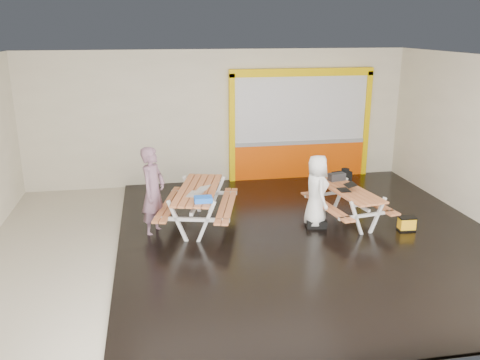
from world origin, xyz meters
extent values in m
cube|color=#C0B6A2|center=(0.00, 0.00, -0.01)|extent=(10.00, 8.00, 0.01)
cube|color=white|center=(0.00, 0.00, 3.50)|extent=(10.00, 8.00, 0.01)
cube|color=beige|center=(0.00, 4.00, 1.75)|extent=(10.00, 0.01, 3.50)
cube|color=beige|center=(0.00, -4.00, 1.75)|extent=(10.00, 0.01, 3.50)
cube|color=black|center=(1.25, 0.00, 0.03)|extent=(7.50, 7.98, 0.05)
cube|color=#E54B03|center=(2.20, 3.93, 0.50)|extent=(3.60, 0.12, 1.00)
cube|color=gray|center=(2.20, 3.93, 1.03)|extent=(3.60, 0.14, 0.10)
cube|color=silver|center=(2.20, 3.94, 1.94)|extent=(3.60, 0.08, 1.72)
cube|color=#FAC900|center=(0.33, 3.92, 1.45)|extent=(0.14, 0.16, 2.90)
cube|color=#FAC900|center=(4.07, 3.92, 1.45)|extent=(0.14, 0.16, 2.90)
cube|color=#FAC900|center=(2.20, 3.92, 2.90)|extent=(3.88, 0.16, 0.20)
cube|color=#C77342|center=(-1.17, 1.00, 0.83)|extent=(0.67, 2.11, 0.04)
cube|color=#C77342|center=(-1.02, 0.96, 0.83)|extent=(0.67, 2.11, 0.04)
cube|color=#C77342|center=(-0.87, 0.92, 0.83)|extent=(0.67, 2.11, 0.04)
cube|color=#C77342|center=(-0.73, 0.88, 0.83)|extent=(0.67, 2.11, 0.04)
cube|color=#C77342|center=(-0.58, 0.84, 0.83)|extent=(0.67, 2.11, 0.04)
cube|color=white|center=(-1.35, 0.20, 0.45)|extent=(0.40, 0.16, 0.86)
cube|color=white|center=(-0.81, 0.06, 0.45)|extent=(0.40, 0.16, 0.86)
cube|color=white|center=(-1.08, 0.13, 0.50)|extent=(1.44, 0.43, 0.06)
cube|color=white|center=(-1.08, 0.13, 0.78)|extent=(0.72, 0.25, 0.06)
cube|color=white|center=(-0.94, 1.78, 0.45)|extent=(0.40, 0.16, 0.86)
cube|color=white|center=(-0.40, 1.64, 0.45)|extent=(0.40, 0.16, 0.86)
cube|color=white|center=(-0.67, 1.71, 0.50)|extent=(1.44, 0.43, 0.06)
cube|color=white|center=(-0.67, 1.71, 0.78)|extent=(0.72, 0.25, 0.06)
cube|color=white|center=(-0.87, 0.92, 0.62)|extent=(0.51, 1.72, 0.06)
cube|color=#C77342|center=(-1.52, 1.09, 0.51)|extent=(0.67, 2.11, 0.04)
cube|color=#C77342|center=(-1.38, 1.05, 0.51)|extent=(0.67, 2.11, 0.04)
cube|color=#C77342|center=(-0.37, 0.79, 0.51)|extent=(0.67, 2.11, 0.04)
cube|color=#C77342|center=(-0.23, 0.75, 0.51)|extent=(0.67, 2.11, 0.04)
cube|color=#C77342|center=(2.01, 0.54, 0.74)|extent=(0.44, 1.88, 0.04)
cube|color=#C77342|center=(2.14, 0.56, 0.74)|extent=(0.44, 1.88, 0.04)
cube|color=#C77342|center=(2.27, 0.58, 0.74)|extent=(0.44, 1.88, 0.04)
cube|color=#C77342|center=(2.40, 0.61, 0.74)|extent=(0.44, 1.88, 0.04)
cube|color=#C77342|center=(2.54, 0.63, 0.74)|extent=(0.44, 1.88, 0.04)
cube|color=white|center=(2.15, -0.17, 0.40)|extent=(0.35, 0.12, 0.76)
cube|color=white|center=(2.64, -0.08, 0.40)|extent=(0.35, 0.12, 0.76)
cube|color=white|center=(2.39, -0.12, 0.45)|extent=(1.29, 0.28, 0.06)
cube|color=white|center=(2.39, -0.12, 0.69)|extent=(0.64, 0.16, 0.06)
cube|color=white|center=(1.91, 1.25, 0.40)|extent=(0.35, 0.12, 0.76)
cube|color=white|center=(2.39, 1.33, 0.40)|extent=(0.35, 0.12, 0.76)
cube|color=white|center=(2.15, 1.29, 0.45)|extent=(1.29, 0.28, 0.06)
cube|color=white|center=(2.15, 1.29, 0.69)|extent=(0.64, 0.16, 0.06)
cube|color=white|center=(2.27, 0.58, 0.55)|extent=(0.32, 1.54, 0.06)
cube|color=#C77342|center=(1.70, 0.49, 0.46)|extent=(0.43, 1.88, 0.04)
cube|color=#C77342|center=(1.82, 0.51, 0.46)|extent=(0.43, 1.88, 0.04)
cube|color=#C77342|center=(2.72, 0.66, 0.46)|extent=(0.43, 1.88, 0.04)
cube|color=#C77342|center=(2.85, 0.68, 0.46)|extent=(0.43, 1.88, 0.04)
imported|color=#7F5A6D|center=(-1.78, 0.74, 0.90)|extent=(0.70, 0.80, 1.83)
imported|color=white|center=(1.53, 0.50, 0.80)|extent=(0.50, 0.75, 1.53)
cube|color=silver|center=(-0.97, 0.55, 0.87)|extent=(0.39, 0.45, 0.02)
cube|color=silver|center=(-0.82, 0.49, 0.99)|extent=(0.37, 0.44, 0.07)
cube|color=silver|center=(-0.82, 0.49, 0.99)|extent=(0.32, 0.38, 0.06)
cube|color=black|center=(2.15, 0.55, 0.77)|extent=(0.22, 0.31, 0.02)
cube|color=black|center=(2.29, 0.55, 0.88)|extent=(0.20, 0.31, 0.06)
cube|color=silver|center=(2.28, 0.55, 0.88)|extent=(0.17, 0.27, 0.05)
cube|color=blue|center=(-0.85, 0.11, 0.90)|extent=(0.34, 0.24, 0.10)
cube|color=black|center=(2.25, 1.26, 0.84)|extent=(0.40, 0.26, 0.17)
cylinder|color=black|center=(2.25, 1.26, 0.96)|extent=(0.27, 0.08, 0.02)
cube|color=black|center=(2.57, 1.55, 0.66)|extent=(0.33, 0.28, 0.40)
cylinder|color=black|center=(2.57, 1.55, 0.88)|extent=(0.24, 0.24, 0.10)
cube|color=black|center=(1.52, 0.40, 0.13)|extent=(0.45, 0.37, 0.15)
cube|color=black|center=(3.28, -0.11, 0.07)|extent=(0.35, 0.24, 0.03)
cube|color=#F3A916|center=(3.28, -0.11, 0.19)|extent=(0.33, 0.22, 0.25)
cube|color=black|center=(3.28, -0.11, 0.33)|extent=(0.35, 0.24, 0.03)
camera|label=1|loc=(-1.76, -8.83, 4.06)|focal=37.41mm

